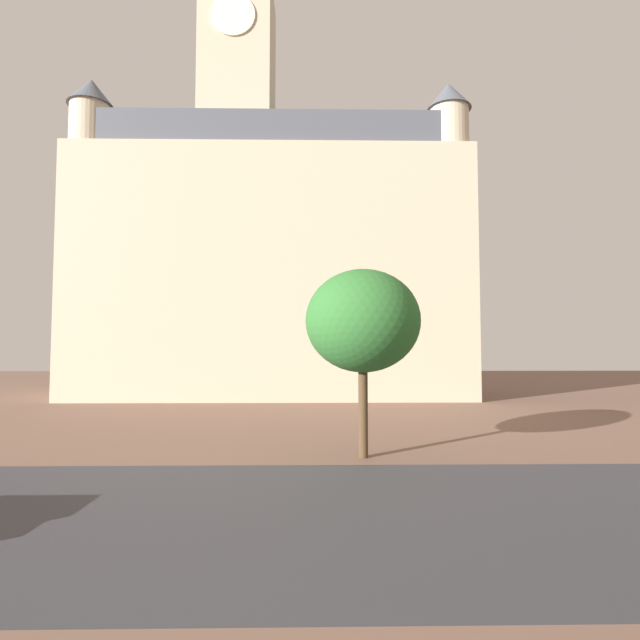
# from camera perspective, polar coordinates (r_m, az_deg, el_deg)

# --- Properties ---
(ground_plane) EXTENTS (120.00, 120.00, 0.00)m
(ground_plane) POSITION_cam_1_polar(r_m,az_deg,el_deg) (12.68, -1.61, -20.52)
(ground_plane) COLOR brown
(street_asphalt_strip) EXTENTS (120.00, 8.70, 0.00)m
(street_asphalt_strip) POSITION_cam_1_polar(r_m,az_deg,el_deg) (11.59, -1.68, -22.21)
(street_asphalt_strip) COLOR #38383D
(street_asphalt_strip) RESTS_ON ground_plane
(landmark_building) EXTENTS (28.97, 10.12, 36.44)m
(landmark_building) POSITION_cam_1_polar(r_m,az_deg,el_deg) (37.55, -6.22, 8.31)
(landmark_building) COLOR beige
(landmark_building) RESTS_ON ground_plane
(tree_curb_far) EXTENTS (3.96, 3.96, 6.44)m
(tree_curb_far) POSITION_cam_1_polar(r_m,az_deg,el_deg) (16.42, 5.15, -0.15)
(tree_curb_far) COLOR #4C3823
(tree_curb_far) RESTS_ON ground_plane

